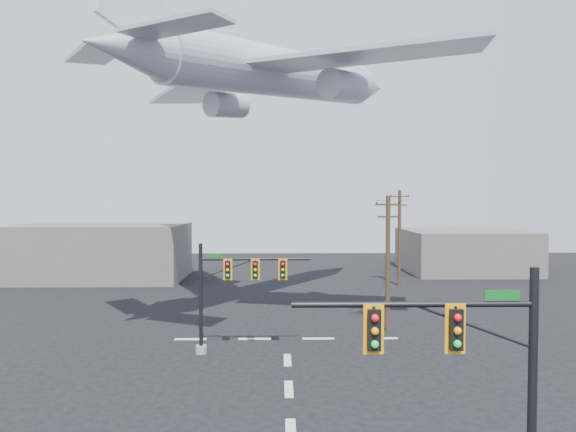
{
  "coord_description": "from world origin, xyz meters",
  "views": [
    {
      "loc": [
        -0.41,
        -17.86,
        8.76
      ],
      "look_at": [
        -0.02,
        5.0,
        7.96
      ],
      "focal_mm": 30.0,
      "sensor_mm": 36.0,
      "label": 1
    }
  ],
  "objects_px": {
    "signal_mast_near": "(481,387)",
    "signal_mast_far": "(229,291)",
    "airliner": "(282,74)",
    "utility_pole_a": "(388,260)",
    "utility_pole_b": "(399,236)"
  },
  "relations": [
    {
      "from": "signal_mast_near",
      "to": "signal_mast_far",
      "type": "relative_size",
      "value": 1.07
    },
    {
      "from": "signal_mast_far",
      "to": "airliner",
      "type": "bearing_deg",
      "value": 71.69
    },
    {
      "from": "utility_pole_a",
      "to": "utility_pole_b",
      "type": "relative_size",
      "value": 0.93
    },
    {
      "from": "utility_pole_a",
      "to": "utility_pole_b",
      "type": "bearing_deg",
      "value": 63.05
    },
    {
      "from": "signal_mast_far",
      "to": "utility_pole_b",
      "type": "height_order",
      "value": "utility_pole_b"
    },
    {
      "from": "utility_pole_b",
      "to": "airliner",
      "type": "height_order",
      "value": "airliner"
    },
    {
      "from": "signal_mast_near",
      "to": "airliner",
      "type": "height_order",
      "value": "airliner"
    },
    {
      "from": "utility_pole_a",
      "to": "signal_mast_far",
      "type": "bearing_deg",
      "value": -166.43
    },
    {
      "from": "signal_mast_far",
      "to": "airliner",
      "type": "height_order",
      "value": "airliner"
    },
    {
      "from": "utility_pole_a",
      "to": "airliner",
      "type": "xyz_separation_m",
      "value": [
        -6.98,
        4.78,
        13.43
      ]
    },
    {
      "from": "signal_mast_near",
      "to": "utility_pole_a",
      "type": "distance_m",
      "value": 19.02
    },
    {
      "from": "signal_mast_far",
      "to": "utility_pole_a",
      "type": "xyz_separation_m",
      "value": [
        10.05,
        4.49,
        1.15
      ]
    },
    {
      "from": "signal_mast_far",
      "to": "signal_mast_near",
      "type": "bearing_deg",
      "value": -60.07
    },
    {
      "from": "signal_mast_far",
      "to": "airliner",
      "type": "distance_m",
      "value": 17.55
    },
    {
      "from": "airliner",
      "to": "utility_pole_a",
      "type": "bearing_deg",
      "value": -85.56
    }
  ]
}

